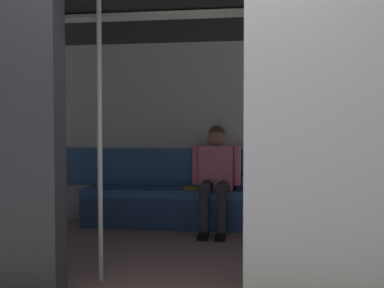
{
  "coord_description": "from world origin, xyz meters",
  "views": [
    {
      "loc": [
        -0.51,
        2.21,
        1.11
      ],
      "look_at": [
        -0.11,
        -1.2,
        1.0
      ],
      "focal_mm": 35.97,
      "sensor_mm": 36.0,
      "label": 1
    }
  ],
  "objects_px": {
    "book": "(191,187)",
    "bench_seat": "(191,198)",
    "handbag": "(248,182)",
    "train_car": "(169,85)",
    "person_seated": "(216,171)",
    "grab_pole_door": "(100,135)"
  },
  "relations": [
    {
      "from": "person_seated",
      "to": "book",
      "type": "relative_size",
      "value": 5.35
    },
    {
      "from": "bench_seat",
      "to": "person_seated",
      "type": "xyz_separation_m",
      "value": [
        -0.28,
        0.05,
        0.33
      ]
    },
    {
      "from": "book",
      "to": "grab_pole_door",
      "type": "bearing_deg",
      "value": 68.4
    },
    {
      "from": "train_car",
      "to": "handbag",
      "type": "height_order",
      "value": "train_car"
    },
    {
      "from": "bench_seat",
      "to": "person_seated",
      "type": "distance_m",
      "value": 0.43
    },
    {
      "from": "handbag",
      "to": "book",
      "type": "bearing_deg",
      "value": 0.33
    },
    {
      "from": "grab_pole_door",
      "to": "bench_seat",
      "type": "bearing_deg",
      "value": -106.83
    },
    {
      "from": "train_car",
      "to": "person_seated",
      "type": "height_order",
      "value": "train_car"
    },
    {
      "from": "bench_seat",
      "to": "book",
      "type": "height_order",
      "value": "book"
    },
    {
      "from": "book",
      "to": "handbag",
      "type": "bearing_deg",
      "value": 174.56
    },
    {
      "from": "train_car",
      "to": "handbag",
      "type": "relative_size",
      "value": 24.62
    },
    {
      "from": "bench_seat",
      "to": "person_seated",
      "type": "height_order",
      "value": "person_seated"
    },
    {
      "from": "train_car",
      "to": "handbag",
      "type": "xyz_separation_m",
      "value": [
        -0.73,
        -1.02,
        -0.99
      ]
    },
    {
      "from": "book",
      "to": "bench_seat",
      "type": "bearing_deg",
      "value": 101.35
    },
    {
      "from": "book",
      "to": "train_car",
      "type": "bearing_deg",
      "value": 80.32
    },
    {
      "from": "bench_seat",
      "to": "book",
      "type": "relative_size",
      "value": 11.56
    },
    {
      "from": "book",
      "to": "person_seated",
      "type": "bearing_deg",
      "value": 154.87
    },
    {
      "from": "train_car",
      "to": "bench_seat",
      "type": "distance_m",
      "value": 1.52
    },
    {
      "from": "handbag",
      "to": "train_car",
      "type": "bearing_deg",
      "value": 54.38
    },
    {
      "from": "person_seated",
      "to": "handbag",
      "type": "relative_size",
      "value": 4.53
    },
    {
      "from": "train_car",
      "to": "book",
      "type": "relative_size",
      "value": 29.09
    },
    {
      "from": "train_car",
      "to": "bench_seat",
      "type": "height_order",
      "value": "train_car"
    }
  ]
}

